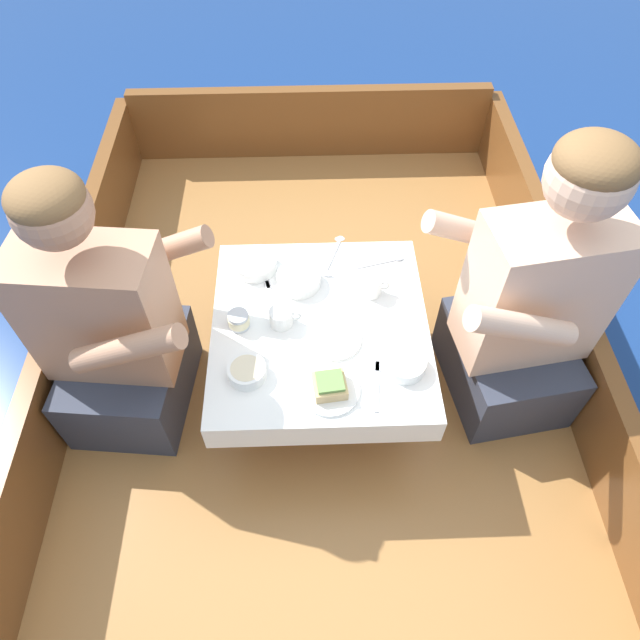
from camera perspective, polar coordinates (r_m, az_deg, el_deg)
ground_plane at (r=2.28m, az=0.07°, el=-11.87°), size 60.00×60.00×0.00m
boat_deck at (r=2.16m, az=0.08°, el=-10.29°), size 1.84×3.04×0.27m
gunwale_port at (r=2.10m, az=-25.27°, el=-6.37°), size 0.06×3.04×0.31m
gunwale_starboard at (r=2.13m, az=24.98°, el=-5.01°), size 0.06×3.04×0.31m
bow_coaming at (r=2.97m, az=-0.96°, el=19.18°), size 1.72×0.06×0.35m
cockpit_table at (r=1.82m, az=0.00°, el=-1.12°), size 0.68×0.72×0.36m
person_port at (r=1.86m, az=-20.11°, el=-1.13°), size 0.55×0.49×0.96m
person_starboard at (r=1.86m, az=20.09°, el=1.06°), size 0.57×0.51×1.03m
plate_sandwich at (r=1.65m, az=0.98°, el=-7.02°), size 0.17×0.17×0.01m
plate_bread at (r=1.75m, az=1.50°, el=-1.90°), size 0.16×0.16×0.01m
sandwich at (r=1.62m, az=1.00°, el=-6.52°), size 0.10×0.10×0.05m
bowl_port_near at (r=1.67m, az=-7.33°, el=-5.11°), size 0.11×0.11×0.04m
bowl_starboard_near at (r=1.94m, az=-6.53°, el=5.62°), size 0.15×0.15×0.04m
bowl_center_far at (r=1.88m, az=-2.15°, el=4.11°), size 0.15×0.15×0.04m
bowl_port_far at (r=1.69m, az=8.49°, el=-4.34°), size 0.12×0.12×0.04m
coffee_cup_port at (r=1.85m, az=5.24°, el=3.35°), size 0.09×0.06×0.06m
coffee_cup_starboard at (r=1.77m, az=-3.89°, el=0.31°), size 0.10×0.07×0.06m
tin_can at (r=1.78m, az=-8.13°, el=-0.02°), size 0.07×0.07×0.05m
utensil_fork_port at (r=1.67m, az=5.72°, el=-6.08°), size 0.04×0.17×0.00m
utensil_spoon_port at (r=1.91m, az=2.01°, el=4.25°), size 0.16×0.08×0.01m
utensil_fork_starboard at (r=1.86m, az=-4.93°, el=2.41°), size 0.06×0.17×0.00m
utensil_spoon_starboard at (r=2.01m, az=1.63°, el=7.32°), size 0.08×0.16×0.01m
utensil_spoon_center at (r=1.98m, az=6.72°, el=5.90°), size 0.17×0.06×0.01m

